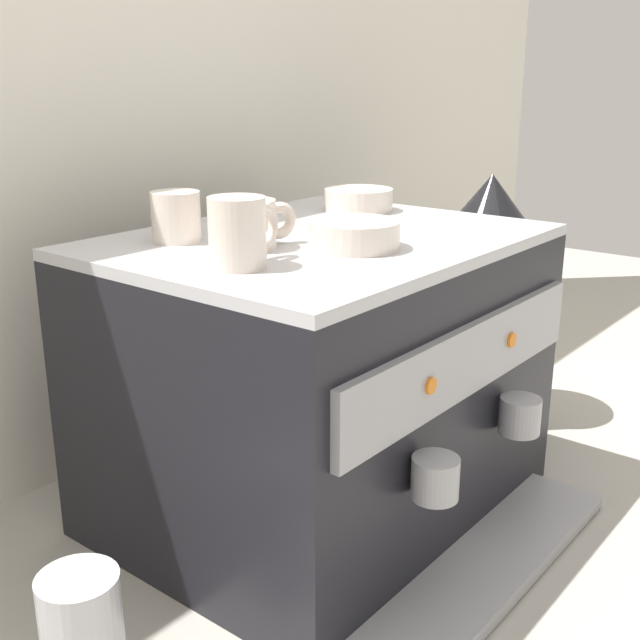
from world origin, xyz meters
TOP-DOWN VIEW (x-y plane):
  - ground_plane at (0.00, 0.00)m, footprint 4.00×4.00m
  - tiled_backsplash_wall at (0.00, 0.39)m, footprint 2.80×0.03m
  - espresso_machine at (0.00, -0.00)m, footprint 0.59×0.57m
  - ceramic_cup_0 at (-0.12, 0.02)m, footprint 0.11×0.08m
  - ceramic_cup_1 at (-0.15, 0.13)m, footprint 0.06×0.10m
  - ceramic_cup_2 at (-0.20, -0.04)m, footprint 0.11×0.07m
  - ceramic_bowl_0 at (0.20, 0.08)m, footprint 0.11×0.11m
  - ceramic_bowl_1 at (-0.04, -0.08)m, footprint 0.12×0.12m
  - coffee_grinder at (0.45, -0.03)m, footprint 0.19×0.19m
  - milk_pitcher at (-0.45, -0.05)m, footprint 0.08×0.08m

SIDE VIEW (x-z plane):
  - ground_plane at x=0.00m, z-range 0.00..0.00m
  - milk_pitcher at x=-0.45m, z-range 0.00..0.14m
  - espresso_machine at x=0.00m, z-range 0.00..0.41m
  - coffee_grinder at x=0.45m, z-range 0.00..0.46m
  - ceramic_bowl_1 at x=-0.04m, z-range 0.41..0.44m
  - ceramic_bowl_0 at x=0.20m, z-range 0.41..0.45m
  - ceramic_cup_0 at x=-0.12m, z-range 0.41..0.47m
  - ceramic_cup_1 at x=-0.15m, z-range 0.41..0.48m
  - ceramic_cup_2 at x=-0.20m, z-range 0.41..0.49m
  - tiled_backsplash_wall at x=0.00m, z-range 0.00..1.16m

